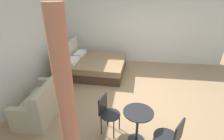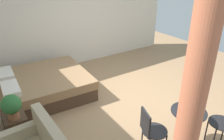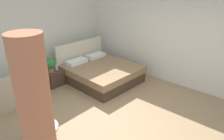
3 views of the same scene
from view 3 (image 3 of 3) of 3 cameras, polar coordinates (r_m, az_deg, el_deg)
The scene contains 10 objects.
ground_plane at distance 4.96m, azimuth 0.80°, elevation -13.23°, with size 8.30×9.39×0.02m, color #9E7A56.
wall_back at distance 6.70m, azimuth -20.71°, elevation 8.84°, with size 8.30×0.12×2.90m, color silver.
wall_right at distance 6.44m, azimuth 16.53°, elevation 8.84°, with size 0.12×6.39×2.90m, color silver.
bed at distance 6.63m, azimuth -3.19°, elevation -0.51°, with size 1.94×2.16×1.08m.
couch at distance 5.94m, azimuth -24.44°, elevation -5.51°, with size 1.47×0.77×0.87m.
nightstand at distance 6.55m, azimuth -15.09°, elevation -2.16°, with size 0.51×0.37×0.45m.
potted_plant at distance 6.32m, azimuth -16.30°, elevation 1.51°, with size 0.33×0.33×0.44m.
vase at distance 6.51m, azimuth -14.64°, elevation 0.68°, with size 0.09×0.09×0.16m.
balcony_table at distance 3.90m, azimuth -18.09°, elevation -16.97°, with size 0.56×0.56×0.72m.
cafe_chair_near_couch at distance 4.41m, azimuth -20.19°, elevation -11.82°, with size 0.51×0.51×0.84m.
Camera 3 is at (-3.06, -2.58, 2.93)m, focal length 34.19 mm.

